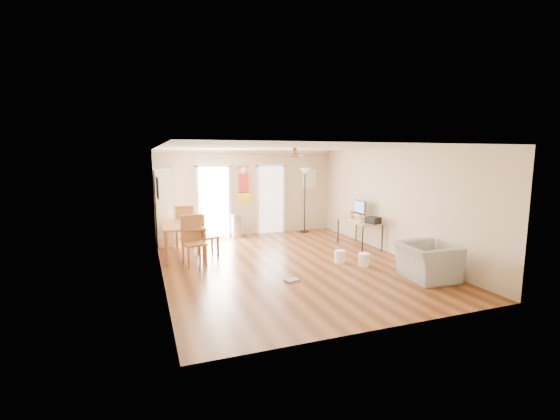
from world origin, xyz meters
name	(u,v)px	position (x,y,z in m)	size (l,w,h in m)	color
floor	(289,264)	(0.00, 0.00, 0.00)	(7.00, 7.00, 0.00)	brown
ceiling	(290,148)	(0.00, 0.00, 2.60)	(5.50, 7.00, 0.00)	silver
wall_back	(247,193)	(0.00, 3.50, 1.30)	(5.50, 0.04, 2.60)	beige
wall_front	(384,239)	(0.00, -3.50, 1.30)	(5.50, 0.04, 2.60)	beige
wall_left	(160,213)	(-2.75, 0.00, 1.30)	(0.04, 7.00, 2.60)	beige
wall_right	(393,202)	(2.75, 0.00, 1.30)	(0.04, 7.00, 2.60)	beige
crown_molding	(290,150)	(0.00, 0.00, 2.56)	(5.50, 7.00, 0.08)	white
kitchen_doorway	(214,202)	(-1.05, 3.48, 1.05)	(0.90, 0.10, 2.10)	white
bathroom_doorway	(271,200)	(0.75, 3.48, 1.05)	(0.80, 0.10, 2.10)	white
wall_decal	(244,185)	(-0.13, 3.48, 1.55)	(0.46, 0.03, 1.10)	red
ac_grille	(309,178)	(2.05, 3.47, 1.70)	(0.50, 0.04, 0.60)	white
framed_poster	(157,188)	(-2.73, 1.40, 1.70)	(0.04, 0.66, 0.48)	black
ceiling_fan	(295,156)	(0.00, -0.30, 2.43)	(1.24, 1.24, 0.20)	#593819
bookshelf	(164,207)	(-2.52, 2.94, 1.04)	(0.41, 0.93, 2.07)	white
dining_table	(184,240)	(-2.15, 1.53, 0.40)	(0.96, 1.60, 0.80)	#A66F35
dining_chair_right_a	(208,234)	(-1.60, 1.36, 0.52)	(0.43, 0.43, 1.05)	#A46B35
dining_chair_right_b	(208,234)	(-1.60, 1.41, 0.52)	(0.43, 0.43, 1.03)	brown
dining_chair_near	(194,241)	(-2.03, 0.60, 0.55)	(0.46, 0.46, 1.11)	#9D5D32
dining_chair_far	(184,226)	(-2.06, 2.39, 0.57)	(0.47, 0.47, 1.14)	#9E6C33
trash_can	(237,226)	(-0.43, 3.20, 0.34)	(0.32, 0.32, 0.69)	silver
torchiere_lamp	(305,200)	(1.80, 3.19, 1.02)	(0.39, 0.39, 2.04)	black
computer_desk	(359,234)	(2.37, 0.86, 0.36)	(0.66, 1.33, 0.71)	#A17957
imac	(359,210)	(2.47, 1.05, 0.97)	(0.08, 0.56, 0.52)	black
keyboard	(355,221)	(2.20, 0.80, 0.72)	(0.14, 0.43, 0.02)	silver
printer	(373,220)	(2.45, 0.36, 0.80)	(0.28, 0.33, 0.17)	black
orange_bottle	(352,215)	(2.30, 1.16, 0.83)	(0.08, 0.08, 0.24)	orange
wastebasket_a	(340,256)	(1.14, -0.29, 0.14)	(0.24, 0.24, 0.27)	white
wastebasket_b	(364,260)	(1.49, -0.74, 0.14)	(0.25, 0.25, 0.28)	white
floor_cloth	(292,280)	(-0.40, -1.15, 0.02)	(0.26, 0.20, 0.04)	gray
armchair	(426,262)	(2.15, -1.94, 0.35)	(1.09, 0.95, 0.71)	gray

